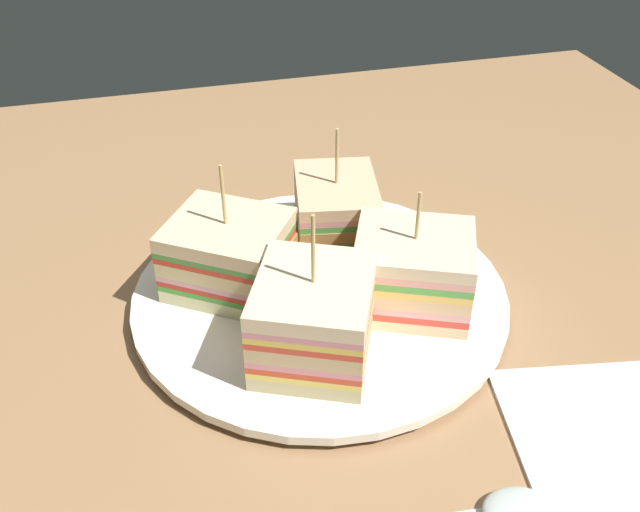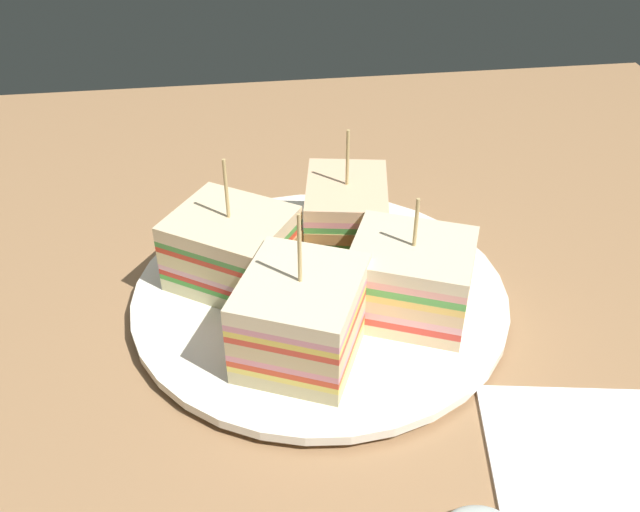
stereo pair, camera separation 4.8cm
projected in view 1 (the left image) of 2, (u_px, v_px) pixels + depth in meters
The scene contains 8 objects.
ground_plane at pixel (320, 313), 51.25cm from camera, with size 92.02×83.66×1.80cm, color #9B724B.
plate at pixel (320, 295), 50.28cm from camera, with size 26.48×26.48×1.23cm.
sandwich_wedge_0 at pixel (314, 318), 43.19cm from camera, with size 9.45×9.93×10.42cm.
sandwich_wedge_1 at pixel (412, 272), 47.32cm from camera, with size 9.80×9.19×8.87cm.
sandwich_wedge_2 at pixel (336, 213), 53.52cm from camera, with size 7.23×8.75×9.51cm.
sandwich_wedge_3 at pixel (229, 255), 48.94cm from camera, with size 10.29×10.02×9.70cm.
chip_pile at pixel (293, 287), 48.55cm from camera, with size 6.02×7.24×2.30cm.
napkin at pixel (621, 433), 40.83cm from camera, with size 12.74×11.27×0.50cm, color white.
Camera 1 is at (9.90, 37.74, 32.58)cm, focal length 39.54 mm.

